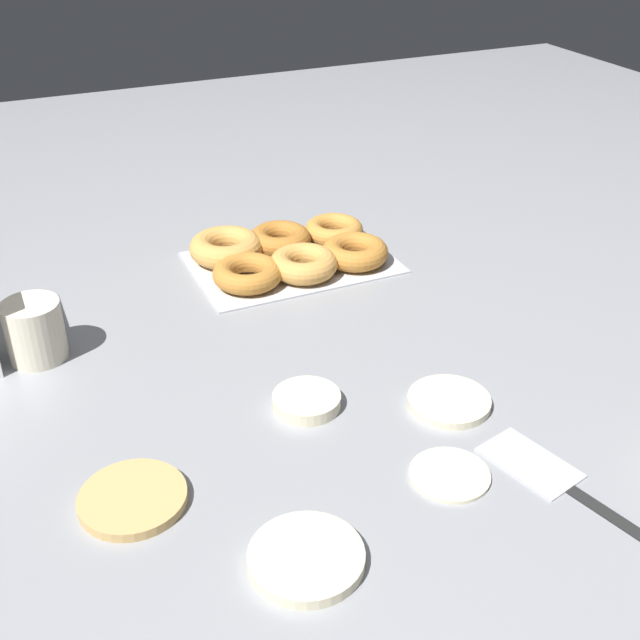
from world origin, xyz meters
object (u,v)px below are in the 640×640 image
object	(u,v)px
pancake_0	(450,473)
pancake_4	(306,558)
pancake_2	(307,401)
pancake_3	(449,401)
paper_cup	(35,331)
donut_tray	(287,253)
spatula	(549,474)
pancake_1	(133,499)

from	to	relation	value
pancake_0	pancake_4	world-z (taller)	pancake_4
pancake_2	pancake_3	xyz separation A→B (m)	(-0.15, 0.07, -0.00)
pancake_4	paper_cup	size ratio (longest dim) A/B	1.38
donut_tray	paper_cup	bearing A→B (deg)	16.51
pancake_0	donut_tray	bearing A→B (deg)	-93.29
pancake_3	paper_cup	world-z (taller)	paper_cup
pancake_0	spatula	xyz separation A→B (m)	(-0.09, 0.04, -0.00)
pancake_0	pancake_3	distance (m)	0.13
spatula	pancake_2	bearing A→B (deg)	26.13
pancake_0	pancake_1	distance (m)	0.33
pancake_2	paper_cup	bearing A→B (deg)	-40.99
pancake_4	pancake_1	bearing A→B (deg)	-48.11
pancake_0	spatula	bearing A→B (deg)	155.76
pancake_3	paper_cup	bearing A→B (deg)	-35.40
pancake_0	pancake_2	bearing A→B (deg)	-62.84
pancake_4	paper_cup	distance (m)	0.49
paper_cup	spatula	size ratio (longest dim) A/B	0.34
pancake_2	pancake_4	world-z (taller)	pancake_2
pancake_0	donut_tray	size ratio (longest dim) A/B	0.27
pancake_4	donut_tray	bearing A→B (deg)	-110.47
pancake_0	pancake_4	size ratio (longest dim) A/B	0.78
pancake_2	spatula	bearing A→B (deg)	130.41
paper_cup	pancake_3	bearing A→B (deg)	144.60
pancake_0	pancake_4	xyz separation A→B (m)	(0.18, 0.05, 0.00)
pancake_2	donut_tray	bearing A→B (deg)	-108.63
donut_tray	paper_cup	xyz separation A→B (m)	(0.39, 0.12, 0.02)
pancake_2	spatula	size ratio (longest dim) A/B	0.35
pancake_3	pancake_4	world-z (taller)	pancake_4
paper_cup	spatula	xyz separation A→B (m)	(-0.46, 0.45, -0.04)
pancake_1	paper_cup	world-z (taller)	paper_cup
pancake_3	pancake_4	xyz separation A→B (m)	(0.25, 0.15, 0.00)
pancake_3	paper_cup	distance (m)	0.52
pancake_2	donut_tray	world-z (taller)	donut_tray
pancake_0	pancake_1	xyz separation A→B (m)	(0.31, -0.10, 0.00)
pancake_0	pancake_3	bearing A→B (deg)	-121.51
pancake_2	pancake_0	bearing A→B (deg)	117.16
spatula	pancake_1	bearing A→B (deg)	56.83
pancake_3	spatula	xyz separation A→B (m)	(-0.03, 0.15, -0.00)
pancake_1	spatula	size ratio (longest dim) A/B	0.47
pancake_0	spatula	world-z (taller)	pancake_0
pancake_0	paper_cup	world-z (taller)	paper_cup
pancake_2	pancake_3	world-z (taller)	pancake_2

